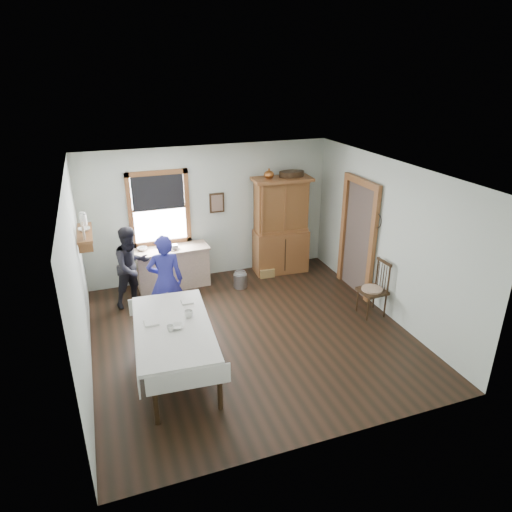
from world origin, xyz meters
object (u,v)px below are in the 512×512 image
at_px(spindle_chair, 373,288).
at_px(pail, 240,280).
at_px(wicker_basket, 266,272).
at_px(work_counter, 173,267).
at_px(woman_blue, 166,284).
at_px(figure_dark, 132,269).
at_px(dining_table, 175,351).
at_px(china_hutch, 281,226).

xyz_separation_m(spindle_chair, pail, (-1.85, 1.79, -0.36)).
bearing_deg(pail, wicker_basket, 24.20).
bearing_deg(pail, work_counter, 158.44).
distance_m(wicker_basket, woman_blue, 2.62).
bearing_deg(woman_blue, spindle_chair, 171.91).
bearing_deg(wicker_basket, figure_dark, -174.22).
height_order(spindle_chair, figure_dark, figure_dark).
xyz_separation_m(pail, woman_blue, (-1.58, -0.89, 0.60)).
relative_size(pail, wicker_basket, 0.92).
distance_m(spindle_chair, figure_dark, 4.30).
relative_size(dining_table, figure_dark, 1.46).
xyz_separation_m(spindle_chair, wicker_basket, (-1.19, 2.09, -0.42)).
relative_size(dining_table, spindle_chair, 2.00).
xyz_separation_m(dining_table, figure_dark, (-0.32, 2.37, 0.29)).
height_order(china_hutch, woman_blue, china_hutch).
bearing_deg(pail, figure_dark, 179.29).
distance_m(china_hutch, figure_dark, 3.14).
distance_m(spindle_chair, pail, 2.61).
bearing_deg(figure_dark, woman_blue, -91.33).
bearing_deg(woman_blue, china_hutch, -146.04).
bearing_deg(work_counter, pail, -23.69).
bearing_deg(wicker_basket, woman_blue, -152.06).
bearing_deg(work_counter, china_hutch, -2.66).
xyz_separation_m(china_hutch, wicker_basket, (-0.39, -0.17, -0.92)).
xyz_separation_m(work_counter, figure_dark, (-0.80, -0.46, 0.28)).
height_order(spindle_chair, wicker_basket, spindle_chair).
xyz_separation_m(work_counter, spindle_chair, (3.09, -2.28, 0.10)).
bearing_deg(woman_blue, work_counter, -97.14).
bearing_deg(dining_table, work_counter, 80.39).
distance_m(pail, woman_blue, 1.91).
xyz_separation_m(pail, figure_dark, (-2.04, 0.03, 0.55)).
height_order(dining_table, spindle_chair, spindle_chair).
height_order(dining_table, figure_dark, figure_dark).
height_order(china_hutch, dining_table, china_hutch).
distance_m(china_hutch, dining_table, 4.00).
height_order(dining_table, pail, dining_table).
bearing_deg(woman_blue, wicker_basket, -145.40).
relative_size(china_hutch, pail, 7.13).
relative_size(work_counter, figure_dark, 1.03).
xyz_separation_m(dining_table, woman_blue, (0.14, 1.45, 0.34)).
bearing_deg(spindle_chair, woman_blue, 161.59).
relative_size(pail, figure_dark, 0.21).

